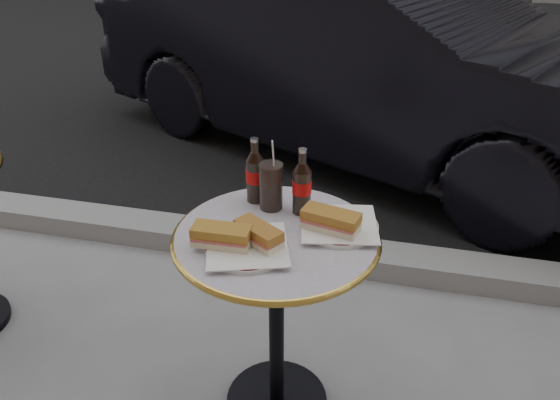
% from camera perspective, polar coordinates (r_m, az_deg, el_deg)
% --- Properties ---
extents(asphalt_road, '(40.00, 8.00, 0.00)m').
position_cam_1_polar(asphalt_road, '(6.53, 10.47, 14.69)').
color(asphalt_road, black).
rests_on(asphalt_road, ground).
extents(curb, '(40.00, 0.20, 0.12)m').
position_cam_1_polar(curb, '(2.73, 4.15, -5.54)').
color(curb, gray).
rests_on(curb, ground).
extents(bistro_table, '(0.62, 0.62, 0.73)m').
position_cam_1_polar(bistro_table, '(1.84, -0.37, -13.13)').
color(bistro_table, '#BAB2C4').
rests_on(bistro_table, ground).
extents(plate_left, '(0.27, 0.27, 0.01)m').
position_cam_1_polar(plate_left, '(1.55, -3.43, -5.03)').
color(plate_left, silver).
rests_on(plate_left, bistro_table).
extents(plate_right, '(0.24, 0.24, 0.01)m').
position_cam_1_polar(plate_right, '(1.65, 6.18, -2.72)').
color(plate_right, silver).
rests_on(plate_right, bistro_table).
extents(sandwich_left_a, '(0.17, 0.08, 0.06)m').
position_cam_1_polar(sandwich_left_a, '(1.54, -6.12, -3.86)').
color(sandwich_left_a, '#A8742A').
rests_on(sandwich_left_a, plate_left).
extents(sandwich_left_b, '(0.16, 0.14, 0.05)m').
position_cam_1_polar(sandwich_left_b, '(1.54, -2.26, -3.67)').
color(sandwich_left_b, '#9E6428').
rests_on(sandwich_left_b, plate_left).
extents(sandwich_right, '(0.18, 0.12, 0.06)m').
position_cam_1_polar(sandwich_right, '(1.60, 5.32, -2.24)').
color(sandwich_right, '#A46C29').
rests_on(sandwich_right, plate_right).
extents(cola_bottle_left, '(0.07, 0.07, 0.22)m').
position_cam_1_polar(cola_bottle_left, '(1.74, -2.62, 3.15)').
color(cola_bottle_left, black).
rests_on(cola_bottle_left, bistro_table).
extents(cola_bottle_right, '(0.08, 0.08, 0.22)m').
position_cam_1_polar(cola_bottle_right, '(1.68, 2.31, 1.98)').
color(cola_bottle_right, black).
rests_on(cola_bottle_right, bistro_table).
extents(cola_glass, '(0.10, 0.10, 0.16)m').
position_cam_1_polar(cola_glass, '(1.71, -0.94, 1.46)').
color(cola_glass, black).
rests_on(cola_glass, bistro_table).
extents(parked_car, '(2.98, 4.25, 1.33)m').
position_cam_1_polar(parked_car, '(3.76, 9.45, 14.43)').
color(parked_car, black).
rests_on(parked_car, ground).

